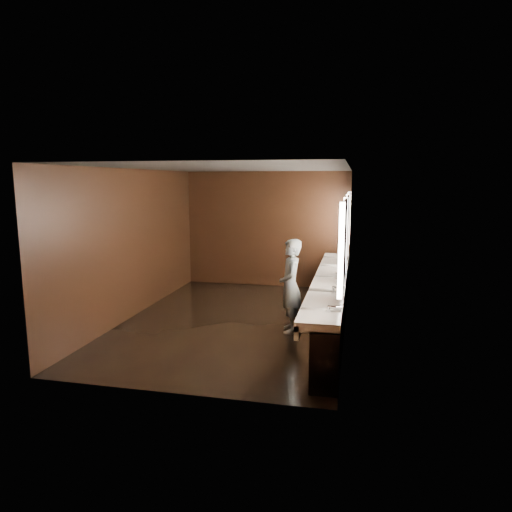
{
  "coord_description": "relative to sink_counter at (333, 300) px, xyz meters",
  "views": [
    {
      "loc": [
        2.13,
        -7.9,
        2.58
      ],
      "look_at": [
        0.39,
        0.0,
        1.24
      ],
      "focal_mm": 32.0,
      "sensor_mm": 36.0,
      "label": 1
    }
  ],
  "objects": [
    {
      "name": "wall_front",
      "position": [
        -1.79,
        -3.0,
        0.9
      ],
      "size": [
        4.0,
        0.02,
        2.8
      ],
      "primitive_type": "cube",
      "color": "black",
      "rests_on": "floor"
    },
    {
      "name": "sink_counter",
      "position": [
        0.0,
        0.0,
        0.0
      ],
      "size": [
        0.55,
        5.4,
        1.01
      ],
      "color": "black",
      "rests_on": "floor"
    },
    {
      "name": "person",
      "position": [
        -0.71,
        -0.37,
        0.31
      ],
      "size": [
        0.5,
        0.65,
        1.61
      ],
      "primitive_type": "imported",
      "rotation": [
        0.0,
        0.0,
        -1.36
      ],
      "color": "#98B9E2",
      "rests_on": "floor"
    },
    {
      "name": "wall_left",
      "position": [
        -3.79,
        0.0,
        0.9
      ],
      "size": [
        0.02,
        6.0,
        2.8
      ],
      "primitive_type": "cube",
      "color": "black",
      "rests_on": "floor"
    },
    {
      "name": "mirror_band",
      "position": [
        0.19,
        -0.0,
        1.25
      ],
      "size": [
        0.06,
        5.03,
        1.15
      ],
      "color": "white",
      "rests_on": "wall_right"
    },
    {
      "name": "floor",
      "position": [
        -1.79,
        0.0,
        -0.5
      ],
      "size": [
        6.0,
        6.0,
        0.0
      ],
      "primitive_type": "plane",
      "color": "black",
      "rests_on": "ground"
    },
    {
      "name": "wall_back",
      "position": [
        -1.79,
        3.0,
        0.9
      ],
      "size": [
        4.0,
        0.02,
        2.8
      ],
      "primitive_type": "cube",
      "color": "black",
      "rests_on": "floor"
    },
    {
      "name": "wall_right",
      "position": [
        0.21,
        0.0,
        0.9
      ],
      "size": [
        0.02,
        6.0,
        2.8
      ],
      "primitive_type": "cube",
      "color": "black",
      "rests_on": "floor"
    },
    {
      "name": "trash_bin",
      "position": [
        -0.22,
        -0.43,
        -0.25
      ],
      "size": [
        0.32,
        0.32,
        0.5
      ],
      "primitive_type": "cylinder",
      "rotation": [
        0.0,
        0.0,
        -0.01
      ],
      "color": "black",
      "rests_on": "floor"
    },
    {
      "name": "ceiling",
      "position": [
        -1.79,
        0.0,
        2.3
      ],
      "size": [
        4.0,
        6.0,
        0.02
      ],
      "primitive_type": "cube",
      "color": "#2D2D2B",
      "rests_on": "wall_back"
    }
  ]
}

